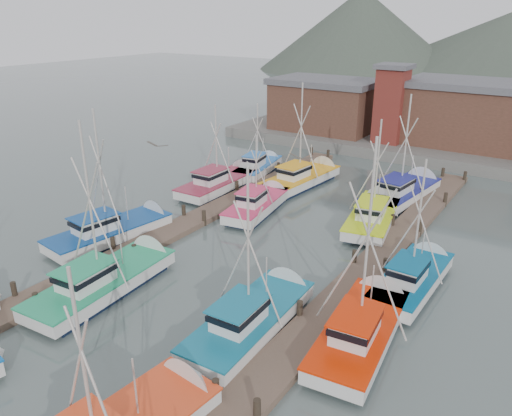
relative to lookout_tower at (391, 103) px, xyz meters
The scene contains 21 objects.
ground 33.52m from the lookout_tower, 86.53° to the right, with size 260.00×260.00×0.00m, color #475553.
dock_left 29.87m from the lookout_tower, 99.80° to the right, with size 2.30×46.00×1.50m.
dock_right 30.79m from the lookout_tower, 72.73° to the right, with size 2.30×46.00×1.50m.
quay 6.67m from the lookout_tower, 63.43° to the left, with size 44.00×16.00×1.20m, color slate.
shed_left 9.30m from the lookout_tower, 167.47° to the left, with size 12.72×8.48×6.20m.
shed_center 8.99m from the lookout_tower, 26.57° to the left, with size 14.84×9.54×6.90m.
lookout_tower is the anchor object (origin of this frame).
distant_hills 90.40m from the lookout_tower, 96.85° to the left, with size 175.00×140.00×42.00m.
boat_4 38.56m from the lookout_tower, 93.97° to the right, with size 4.32×9.99×10.85m.
boat_5 37.50m from the lookout_tower, 80.09° to the right, with size 3.80×9.31×9.47m.
boat_6 34.43m from the lookout_tower, 102.98° to the right, with size 4.11×9.66×10.08m.
boat_7 36.64m from the lookout_tower, 71.91° to the right, with size 4.37×9.35×11.03m.
boat_8 23.89m from the lookout_tower, 95.22° to the right, with size 3.75×8.57×7.04m.
boat_9 21.89m from the lookout_tower, 72.64° to the right, with size 4.55×9.76×8.86m.
boat_10 22.60m from the lookout_tower, 110.98° to the right, with size 3.60×9.54×8.53m.
boat_11 31.04m from the lookout_tower, 67.27° to the right, with size 3.45×8.38×8.53m.
boat_12 16.29m from the lookout_tower, 98.83° to the right, with size 4.08×9.85×10.20m.
boat_13 16.25m from the lookout_tower, 64.82° to the right, with size 4.27×10.29×9.88m.
boat_14 17.32m from the lookout_tower, 117.60° to the right, with size 3.72×8.09×7.53m.
gull_near 35.30m from the lookout_tower, 91.75° to the right, with size 1.55×0.62×0.24m.
gull_far 31.05m from the lookout_tower, 79.97° to the right, with size 1.55×0.63×0.24m.
Camera 1 is at (16.23, -21.47, 14.92)m, focal length 35.00 mm.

